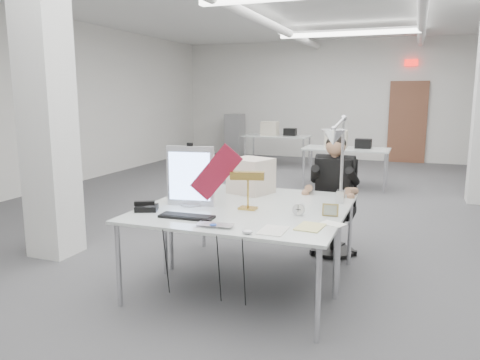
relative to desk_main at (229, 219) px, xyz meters
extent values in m
cube|color=#454547|center=(0.00, 2.50, -0.75)|extent=(10.00, 14.00, 0.02)
cube|color=silver|center=(0.00, 9.51, 0.86)|extent=(10.00, 0.02, 3.20)
cube|color=silver|center=(-5.01, 2.50, 0.86)|extent=(0.02, 14.00, 3.20)
cube|color=white|center=(-2.30, 0.50, 0.86)|extent=(0.45, 0.45, 3.20)
cube|color=brown|center=(1.20, 9.44, 0.31)|extent=(0.95, 0.08, 2.10)
cube|color=red|center=(1.20, 9.40, 1.81)|extent=(0.32, 0.06, 0.16)
cube|color=white|center=(0.00, 6.50, 2.24)|extent=(2.80, 0.14, 0.08)
cube|color=silver|center=(0.00, 0.00, 0.00)|extent=(1.80, 0.90, 0.02)
cube|color=silver|center=(0.00, 0.90, 0.00)|extent=(1.80, 0.90, 0.02)
cube|color=silver|center=(0.20, 5.50, 0.00)|extent=(1.60, 0.80, 0.02)
cube|color=silver|center=(-1.80, 7.70, 0.00)|extent=(1.60, 0.80, 0.02)
cube|color=gray|center=(-3.50, 9.15, -0.14)|extent=(0.45, 0.55, 1.20)
cube|color=silver|center=(-0.50, 0.30, 0.29)|extent=(0.45, 0.11, 0.55)
cube|color=maroon|center=(-0.23, 0.26, 0.34)|extent=(0.48, 0.10, 0.53)
cube|color=black|center=(-0.33, -0.12, 0.02)|extent=(0.47, 0.17, 0.02)
imported|color=silver|center=(0.00, -0.33, 0.02)|extent=(0.31, 0.21, 0.02)
ellipsoid|color=silver|center=(0.30, -0.37, 0.03)|extent=(0.09, 0.07, 0.03)
cube|color=black|center=(-0.78, -0.02, 0.04)|extent=(0.24, 0.23, 0.05)
cube|color=#A77847|center=(-0.65, 0.32, 0.06)|extent=(0.12, 0.08, 0.10)
cube|color=#A98F48|center=(0.78, 0.36, 0.07)|extent=(0.14, 0.05, 0.11)
cylinder|color=silver|center=(0.53, 0.29, 0.06)|extent=(0.11, 0.06, 0.11)
cube|color=silver|center=(0.45, -0.23, 0.02)|extent=(0.19, 0.28, 0.01)
cube|color=#DFD785|center=(0.70, -0.04, 0.02)|extent=(0.22, 0.28, 0.01)
cube|color=white|center=(0.85, 0.11, 0.02)|extent=(0.22, 0.19, 0.01)
cube|color=beige|center=(-0.16, 1.01, 0.19)|extent=(0.48, 0.47, 0.36)
camera|label=1|loc=(1.42, -3.51, 1.03)|focal=35.00mm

